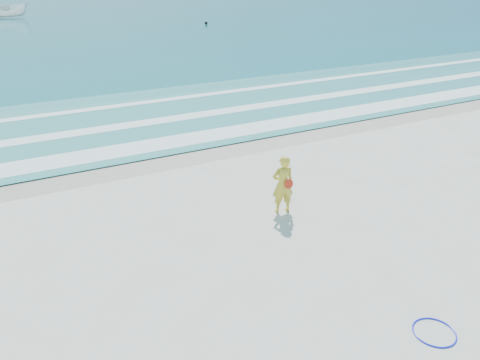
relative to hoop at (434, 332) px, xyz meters
name	(u,v)px	position (x,y,z in m)	size (l,w,h in m)	color
ground	(317,292)	(-1.27, 2.06, -0.01)	(400.00, 400.00, 0.00)	silver
wet_sand	(172,156)	(-1.27, 11.06, -0.01)	(400.00, 2.40, 0.00)	#B2A893
ocean	(7,0)	(-1.27, 107.06, 0.01)	(400.00, 190.00, 0.04)	#19727F
shallow	(134,119)	(-1.27, 16.06, 0.03)	(400.00, 10.00, 0.01)	#59B7AD
foam_near	(161,144)	(-1.27, 12.36, 0.04)	(400.00, 1.40, 0.01)	white
foam_mid	(139,123)	(-1.27, 15.26, 0.04)	(400.00, 0.90, 0.01)	white
foam_far	(120,105)	(-1.27, 18.56, 0.04)	(400.00, 0.60, 0.01)	white
hoop	(434,332)	(0.00, 0.00, 0.00)	(0.82, 0.82, 0.03)	#0E18FF
boat	(8,10)	(-3.31, 67.57, 1.00)	(1.91, 5.07, 1.96)	white
buoy	(206,23)	(16.76, 48.60, 0.21)	(0.37, 0.37, 0.37)	black
woman	(283,184)	(0.02, 5.51, 0.84)	(0.69, 0.52, 1.71)	gold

